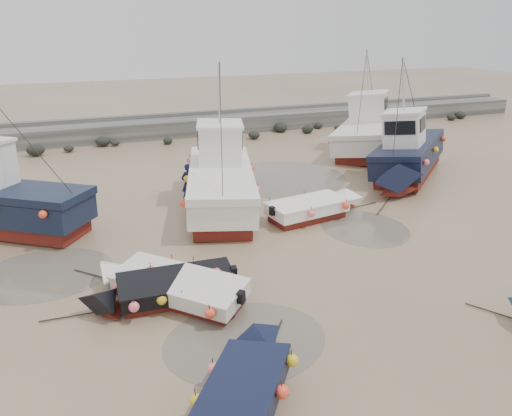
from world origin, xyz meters
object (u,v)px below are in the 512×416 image
at_px(dinghy_5, 314,206).
at_px(cabin_boat_2, 409,154).
at_px(cabin_boat_1, 220,176).
at_px(person, 189,202).
at_px(dinghy_0, 170,282).
at_px(cabin_boat_3, 370,130).
at_px(dinghy_1, 247,389).
at_px(dinghy_4, 164,286).

height_order(dinghy_5, cabin_boat_2, cabin_boat_2).
xyz_separation_m(cabin_boat_1, person, (-1.32, 0.70, -1.31)).
distance_m(cabin_boat_1, person, 1.98).
xyz_separation_m(dinghy_0, cabin_boat_3, (15.61, 13.58, 0.78)).
relative_size(dinghy_5, cabin_boat_2, 0.67).
distance_m(cabin_boat_2, person, 11.81).
bearing_deg(dinghy_1, person, 117.74).
height_order(dinghy_0, dinghy_1, same).
bearing_deg(cabin_boat_2, dinghy_1, 91.43).
bearing_deg(dinghy_0, cabin_boat_1, 19.52).
relative_size(dinghy_4, dinghy_5, 1.01).
height_order(dinghy_1, dinghy_4, same).
relative_size(cabin_boat_2, cabin_boat_3, 0.94).
relative_size(dinghy_0, person, 2.78).
relative_size(dinghy_1, cabin_boat_2, 0.58).
bearing_deg(dinghy_1, cabin_boat_3, 87.05).
relative_size(dinghy_1, dinghy_5, 0.88).
distance_m(dinghy_5, cabin_boat_2, 7.95).
height_order(cabin_boat_2, cabin_boat_3, same).
xyz_separation_m(dinghy_4, cabin_boat_2, (14.41, 7.87, 0.78)).
bearing_deg(cabin_boat_2, cabin_boat_3, -55.54).
height_order(dinghy_1, cabin_boat_1, cabin_boat_1).
xyz_separation_m(dinghy_1, cabin_boat_3, (15.00, 18.76, 0.77)).
bearing_deg(cabin_boat_2, person, 45.96).
height_order(cabin_boat_3, person, cabin_boat_3).
bearing_deg(cabin_boat_1, dinghy_5, -27.85).
bearing_deg(dinghy_4, cabin_boat_3, -46.85).
distance_m(dinghy_1, dinghy_4, 5.07).
height_order(dinghy_0, dinghy_5, same).
bearing_deg(cabin_boat_1, dinghy_1, -88.73).
bearing_deg(cabin_boat_3, dinghy_0, -97.68).
bearing_deg(dinghy_1, dinghy_4, 135.07).
height_order(dinghy_4, cabin_boat_2, cabin_boat_2).
xyz_separation_m(dinghy_4, cabin_boat_1, (4.00, 7.59, 0.75)).
xyz_separation_m(dinghy_5, cabin_boat_2, (7.17, 3.34, 0.78)).
bearing_deg(person, dinghy_1, 63.52).
bearing_deg(dinghy_1, dinghy_0, 132.46).
distance_m(dinghy_1, cabin_boat_1, 13.00).
xyz_separation_m(dinghy_4, cabin_boat_3, (15.82, 13.76, 0.77)).
xyz_separation_m(dinghy_1, dinghy_5, (6.41, 9.54, -0.00)).
distance_m(dinghy_0, cabin_boat_3, 20.70).
bearing_deg(cabin_boat_1, cabin_boat_3, 43.02).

